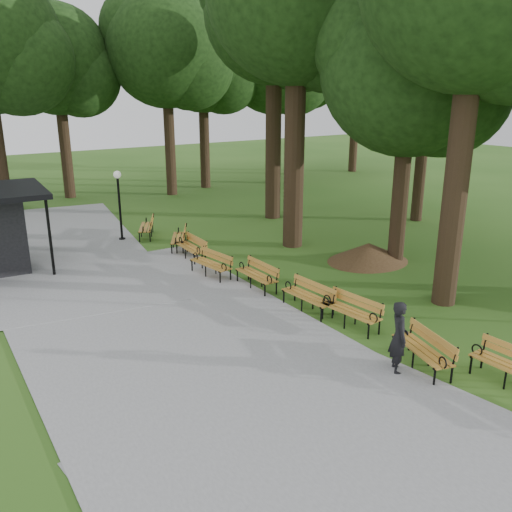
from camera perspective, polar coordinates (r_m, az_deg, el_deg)
ground at (r=13.86m, az=12.44°, el=-9.63°), size 100.00×100.00×0.00m
path at (r=13.85m, az=-8.64°, el=-9.29°), size 12.00×38.00×0.06m
person at (r=12.56m, az=15.04°, el=-8.40°), size 0.70×0.75×1.72m
lamp_post at (r=23.23m, az=-14.50°, el=6.80°), size 0.32×0.32×2.99m
dirt_mound at (r=20.50m, az=11.91°, el=0.40°), size 2.73×2.73×0.71m
bench_1 at (r=13.01m, az=25.70°, el=-10.75°), size 0.67×1.91×0.88m
bench_2 at (r=13.08m, az=17.33°, el=-9.58°), size 1.17×2.00×0.88m
bench_3 at (r=14.76m, az=10.07°, el=-5.87°), size 0.78×1.94×0.88m
bench_4 at (r=15.61m, az=5.54°, el=-4.36°), size 0.70×1.92×0.88m
bench_5 at (r=17.30m, az=0.03°, el=-2.08°), size 0.69×1.92×0.88m
bench_6 at (r=18.46m, az=-4.88°, el=-0.88°), size 0.85×1.96×0.88m
bench_7 at (r=20.48m, az=-7.02°, el=0.89°), size 0.75×1.93×0.88m
bench_8 at (r=21.89m, az=-8.30°, el=1.91°), size 1.51×1.96×0.88m
bench_9 at (r=23.89m, az=-11.68°, el=3.03°), size 1.46×1.98×0.88m
lawn_tree_1 at (r=19.86m, az=16.21°, el=18.95°), size 6.19×6.19×10.10m
lawn_tree_4 at (r=26.69m, az=1.99°, el=24.45°), size 6.48×6.48×12.84m
lawn_tree_5 at (r=27.09m, az=18.06°, el=18.38°), size 5.89×5.89×10.05m
tree_backdrop at (r=34.92m, az=-8.61°, el=20.11°), size 37.26×10.11×16.00m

